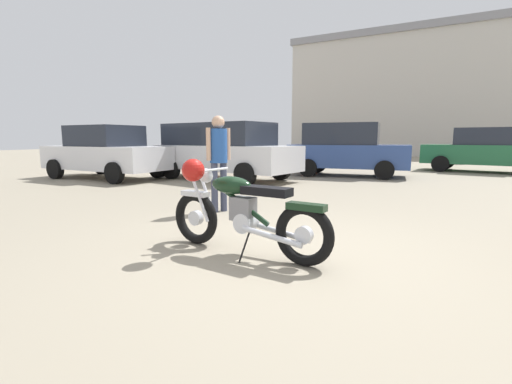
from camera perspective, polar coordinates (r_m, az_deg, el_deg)
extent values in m
plane|color=gray|center=(4.26, 4.16, -8.94)|extent=(80.00, 80.00, 0.00)
torus|color=black|center=(4.42, -9.56, -4.09)|extent=(0.65, 0.18, 0.64)
cylinder|color=silver|center=(4.42, -9.56, -4.09)|extent=(0.19, 0.10, 0.18)
torus|color=black|center=(3.64, 7.65, -6.81)|extent=(0.65, 0.18, 0.64)
cylinder|color=silver|center=(3.64, 7.65, -6.81)|extent=(0.19, 0.10, 0.18)
cube|color=silver|center=(4.36, -9.66, -0.24)|extent=(0.37, 0.17, 0.06)
cube|color=black|center=(3.56, 8.03, -2.34)|extent=(0.41, 0.17, 0.07)
cylinder|color=silver|center=(4.23, -9.07, -0.74)|extent=(0.29, 0.07, 0.58)
cylinder|color=silver|center=(4.34, -7.75, -0.47)|extent=(0.29, 0.07, 0.58)
sphere|color=silver|center=(4.22, -8.00, 2.60)|extent=(0.17, 0.17, 0.17)
cylinder|color=silver|center=(4.16, -7.18, 3.50)|extent=(0.10, 0.62, 0.03)
sphere|color=#B21914|center=(3.94, -9.99, 3.44)|extent=(0.25, 0.25, 0.25)
cylinder|color=black|center=(3.96, -2.60, -1.63)|extent=(0.76, 0.14, 0.47)
ellipsoid|color=black|center=(4.00, -3.97, 1.10)|extent=(0.54, 0.28, 0.20)
cube|color=black|center=(3.75, 1.68, 0.15)|extent=(0.56, 0.26, 0.09)
cube|color=slate|center=(3.95, -2.07, -2.66)|extent=(0.28, 0.21, 0.26)
cylinder|color=silver|center=(3.96, -1.58, -4.85)|extent=(0.24, 0.22, 0.22)
cylinder|color=silver|center=(3.70, 2.45, -7.09)|extent=(0.70, 0.14, 0.14)
cylinder|color=silver|center=(3.87, 3.95, -6.41)|extent=(0.70, 0.14, 0.14)
cylinder|color=black|center=(3.82, -1.76, -8.45)|extent=(0.05, 0.24, 0.33)
cylinder|color=#383D51|center=(6.24, -6.63, 0.69)|extent=(0.12, 0.12, 0.86)
cylinder|color=#383D51|center=(6.32, -5.18, 0.81)|extent=(0.12, 0.12, 0.86)
cylinder|color=#234C93|center=(6.22, -6.00, 7.33)|extent=(0.30, 0.30, 0.58)
cylinder|color=tan|center=(6.13, -7.58, 7.56)|extent=(0.08, 0.08, 0.55)
cylinder|color=tan|center=(6.31, -4.48, 7.64)|extent=(0.08, 0.08, 0.55)
sphere|color=tan|center=(6.23, -6.06, 11.02)|extent=(0.22, 0.22, 0.22)
cylinder|color=black|center=(13.41, 19.96, 3.87)|extent=(0.61, 0.24, 0.60)
cylinder|color=black|center=(11.77, 19.77, 3.30)|extent=(0.61, 0.24, 0.60)
cylinder|color=black|center=(13.67, 9.83, 4.34)|extent=(0.61, 0.24, 0.60)
cylinder|color=black|center=(12.07, 8.29, 3.83)|extent=(0.61, 0.24, 0.60)
cube|color=#2D4784|center=(12.65, 14.50, 5.59)|extent=(4.03, 1.98, 0.76)
cube|color=#232833|center=(12.66, 13.49, 8.98)|extent=(2.53, 1.73, 0.72)
cylinder|color=black|center=(16.51, -9.25, 5.06)|extent=(0.60, 0.20, 0.60)
cylinder|color=black|center=(17.86, -6.14, 5.38)|extent=(0.60, 0.20, 0.60)
cylinder|color=black|center=(15.22, -1.91, 4.88)|extent=(0.60, 0.20, 0.60)
cylinder|color=black|center=(16.68, 0.82, 5.21)|extent=(0.60, 0.20, 0.60)
cube|color=red|center=(16.51, -4.20, 6.47)|extent=(3.92, 1.68, 0.76)
cube|color=#232833|center=(16.38, -3.47, 9.05)|extent=(2.42, 1.55, 0.72)
cylinder|color=black|center=(12.01, -15.38, 3.64)|extent=(0.63, 0.22, 0.62)
cylinder|color=black|center=(10.83, -21.65, 2.83)|extent=(0.63, 0.22, 0.62)
cylinder|color=black|center=(14.00, -23.43, 3.90)|extent=(0.63, 0.22, 0.62)
cylinder|color=black|center=(13.01, -29.36, 3.20)|extent=(0.63, 0.22, 0.62)
cube|color=silver|center=(12.39, -22.75, 5.09)|extent=(4.26, 1.86, 0.72)
cube|color=#232833|center=(12.38, -22.93, 8.23)|extent=(2.05, 1.63, 0.64)
cylinder|color=black|center=(11.02, 3.95, 3.56)|extent=(0.67, 0.32, 0.64)
cylinder|color=black|center=(9.60, -1.77, 2.83)|extent=(0.67, 0.32, 0.64)
cylinder|color=black|center=(12.89, -7.35, 4.24)|extent=(0.67, 0.32, 0.64)
cylinder|color=black|center=(11.70, -13.37, 3.64)|extent=(0.67, 0.32, 0.64)
cube|color=silver|center=(11.21, -4.99, 5.53)|extent=(4.94, 2.59, 0.74)
cube|color=#232833|center=(11.39, -6.18, 9.13)|extent=(3.73, 2.21, 0.68)
cylinder|color=black|center=(17.13, 28.07, 4.33)|extent=(0.64, 0.29, 0.62)
cylinder|color=black|center=(15.43, 27.31, 4.02)|extent=(0.64, 0.29, 0.62)
cube|color=#23663D|center=(16.16, 32.56, 5.07)|extent=(4.40, 2.31, 0.72)
cube|color=#232833|center=(16.14, 32.76, 7.48)|extent=(2.20, 1.83, 0.64)
cube|color=beige|center=(32.13, 28.06, 12.87)|extent=(22.20, 9.99, 8.47)
cube|color=gray|center=(32.85, 28.64, 20.67)|extent=(22.51, 10.30, 0.50)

